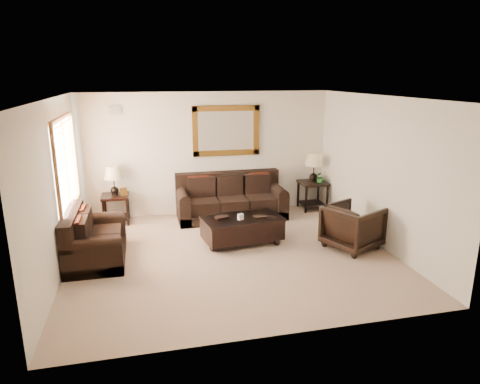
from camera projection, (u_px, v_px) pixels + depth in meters
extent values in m
cube|color=gray|center=(231.00, 254.00, 7.51)|extent=(5.50, 5.00, 0.01)
cube|color=white|center=(230.00, 97.00, 6.79)|extent=(5.50, 5.00, 0.01)
cube|color=#EDE4CC|center=(208.00, 154.00, 9.50)|extent=(5.50, 0.01, 2.70)
cube|color=#EDE4CC|center=(277.00, 231.00, 4.80)|extent=(5.50, 0.01, 2.70)
cube|color=#EDE4CC|center=(55.00, 189.00, 6.55)|extent=(0.01, 5.00, 2.70)
cube|color=#EDE4CC|center=(379.00, 172.00, 7.75)|extent=(0.01, 5.00, 2.70)
cube|color=white|center=(64.00, 165.00, 7.34)|extent=(0.01, 1.80, 1.50)
cube|color=brown|center=(61.00, 118.00, 7.14)|extent=(0.06, 1.96, 0.08)
cube|color=brown|center=(71.00, 209.00, 7.56)|extent=(0.06, 1.96, 0.08)
cube|color=brown|center=(57.00, 177.00, 6.47)|extent=(0.06, 0.08, 1.50)
cube|color=brown|center=(74.00, 155.00, 8.23)|extent=(0.06, 0.08, 1.50)
cube|color=brown|center=(67.00, 165.00, 7.35)|extent=(0.05, 0.05, 1.50)
cube|color=#4E260F|center=(226.00, 131.00, 9.42)|extent=(1.50, 0.06, 1.10)
cube|color=white|center=(226.00, 131.00, 9.44)|extent=(1.26, 0.01, 0.86)
cube|color=#999999|center=(115.00, 110.00, 8.80)|extent=(0.25, 0.02, 0.18)
cube|color=black|center=(231.00, 213.00, 9.43)|extent=(2.34, 1.01, 0.19)
cube|color=black|center=(228.00, 182.00, 9.63)|extent=(2.34, 0.23, 0.48)
cube|color=black|center=(203.00, 205.00, 9.21)|extent=(0.60, 0.83, 0.29)
cube|color=black|center=(231.00, 203.00, 9.34)|extent=(0.60, 0.83, 0.29)
cube|color=black|center=(259.00, 201.00, 9.48)|extent=(0.60, 0.83, 0.29)
cube|color=black|center=(183.00, 208.00, 9.15)|extent=(0.23, 1.01, 0.56)
cylinder|color=black|center=(183.00, 196.00, 9.07)|extent=(0.23, 0.99, 0.23)
cube|color=black|center=(277.00, 202.00, 9.61)|extent=(0.23, 1.01, 0.56)
cylinder|color=black|center=(277.00, 190.00, 9.53)|extent=(0.23, 0.99, 0.23)
cube|color=#55170B|center=(199.00, 186.00, 9.30)|extent=(0.45, 0.20, 0.46)
cube|color=#55170B|center=(259.00, 182.00, 9.59)|extent=(0.45, 0.20, 0.46)
cube|color=black|center=(97.00, 254.00, 7.29)|extent=(0.92, 1.56, 0.18)
cube|color=black|center=(72.00, 224.00, 7.06)|extent=(0.21, 1.56, 0.44)
cube|color=black|center=(96.00, 249.00, 6.97)|extent=(0.76, 0.54, 0.26)
cube|color=black|center=(99.00, 236.00, 7.50)|extent=(0.76, 0.54, 0.26)
cube|color=black|center=(93.00, 261.00, 6.61)|extent=(0.92, 0.21, 0.52)
cylinder|color=black|center=(91.00, 246.00, 6.54)|extent=(0.91, 0.21, 0.21)
cube|color=black|center=(100.00, 231.00, 7.87)|extent=(0.92, 0.21, 0.52)
cylinder|color=black|center=(98.00, 218.00, 7.80)|extent=(0.91, 0.21, 0.21)
cube|color=#55170B|center=(81.00, 231.00, 6.79)|extent=(0.18, 0.41, 0.42)
cube|color=#55170B|center=(86.00, 218.00, 7.41)|extent=(0.18, 0.41, 0.42)
cube|color=black|center=(115.00, 196.00, 8.96)|extent=(0.56, 0.56, 0.05)
cube|color=black|center=(117.00, 217.00, 9.08)|extent=(0.48, 0.48, 0.03)
cylinder|color=black|center=(104.00, 214.00, 8.76)|extent=(0.05, 0.05, 0.56)
cylinder|color=black|center=(128.00, 213.00, 8.86)|extent=(0.05, 0.05, 0.56)
cylinder|color=black|center=(105.00, 208.00, 9.21)|extent=(0.05, 0.05, 0.56)
cylinder|color=black|center=(128.00, 206.00, 9.31)|extent=(0.05, 0.05, 0.56)
sphere|color=black|center=(115.00, 190.00, 8.92)|extent=(0.17, 0.17, 0.17)
cylinder|color=black|center=(114.00, 182.00, 8.87)|extent=(0.02, 0.02, 0.37)
cone|color=#CDB788|center=(113.00, 172.00, 8.82)|extent=(0.39, 0.39, 0.26)
cube|color=#4E260F|center=(124.00, 192.00, 8.87)|extent=(0.15, 0.10, 0.17)
cube|color=black|center=(313.00, 183.00, 9.89)|extent=(0.60, 0.60, 0.05)
cube|color=black|center=(312.00, 203.00, 10.02)|extent=(0.51, 0.51, 0.03)
cylinder|color=black|center=(306.00, 200.00, 9.68)|extent=(0.05, 0.05, 0.60)
cylinder|color=black|center=(327.00, 199.00, 9.79)|extent=(0.05, 0.05, 0.60)
cylinder|color=black|center=(298.00, 194.00, 10.16)|extent=(0.05, 0.05, 0.60)
cylinder|color=black|center=(318.00, 193.00, 10.28)|extent=(0.05, 0.05, 0.60)
sphere|color=black|center=(313.00, 177.00, 9.86)|extent=(0.19, 0.19, 0.19)
cylinder|color=black|center=(314.00, 169.00, 9.80)|extent=(0.03, 0.03, 0.39)
cone|color=#CDB788|center=(314.00, 159.00, 9.75)|extent=(0.42, 0.42, 0.28)
sphere|color=black|center=(213.00, 248.00, 7.64)|extent=(0.13, 0.13, 0.13)
sphere|color=black|center=(277.00, 242.00, 7.91)|extent=(0.13, 0.13, 0.13)
sphere|color=black|center=(208.00, 237.00, 8.16)|extent=(0.13, 0.13, 0.13)
sphere|color=black|center=(268.00, 232.00, 8.42)|extent=(0.13, 0.13, 0.13)
cube|color=black|center=(242.00, 228.00, 7.97)|extent=(1.51, 0.96, 0.40)
cube|color=black|center=(242.00, 219.00, 7.92)|extent=(1.54, 0.98, 0.04)
cube|color=black|center=(221.00, 217.00, 7.88)|extent=(0.26, 0.20, 0.03)
cube|color=black|center=(260.00, 217.00, 7.93)|extent=(0.24, 0.18, 0.03)
cube|color=white|center=(241.00, 217.00, 7.79)|extent=(0.12, 0.10, 0.11)
imported|color=black|center=(353.00, 225.00, 7.68)|extent=(1.09, 1.12, 0.88)
imported|color=#22571E|center=(320.00, 178.00, 9.78)|extent=(0.31, 0.33, 0.21)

